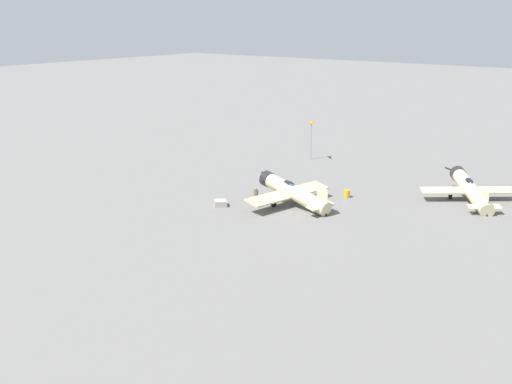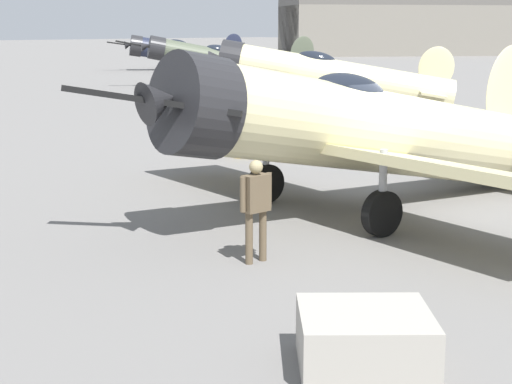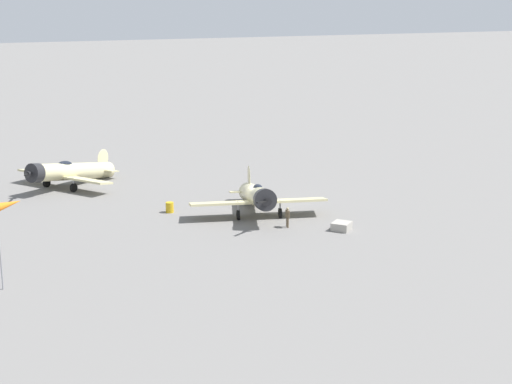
{
  "view_description": "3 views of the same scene",
  "coord_description": "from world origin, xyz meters",
  "views": [
    {
      "loc": [
        -53.51,
        -35.71,
        19.92
      ],
      "look_at": [
        -0.98,
        4.56,
        1.1
      ],
      "focal_mm": 43.9,
      "sensor_mm": 36.0,
      "label": 1
    },
    {
      "loc": [
        -9.53,
        13.2,
        3.54
      ],
      "look_at": [
        -0.98,
        4.56,
        1.1
      ],
      "focal_mm": 57.67,
      "sensor_mm": 36.0,
      "label": 2
    },
    {
      "loc": [
        21.75,
        62.32,
        18.68
      ],
      "look_at": [
        0.0,
        0.0,
        1.8
      ],
      "focal_mm": 58.82,
      "sensor_mm": 36.0,
      "label": 3
    }
  ],
  "objects": [
    {
      "name": "ground_plane",
      "position": [
        0.0,
        0.0,
        0.0
      ],
      "size": [
        400.0,
        400.0,
        0.0
      ],
      "primitive_type": "plane",
      "color": "slate"
    },
    {
      "name": "airplane_foreground",
      "position": [
        0.09,
        0.5,
        1.56
      ],
      "size": [
        11.19,
        10.7,
        3.36
      ],
      "rotation": [
        0.0,
        0.0,
        7.68
      ],
      "color": "beige",
      "rests_on": "ground_plane"
    },
    {
      "name": "airplane_mid_apron",
      "position": [
        13.26,
        -14.17,
        1.41
      ],
      "size": [
        9.34,
        9.4,
        3.25
      ],
      "rotation": [
        0.0,
        0.0,
        6.96
      ],
      "color": "beige",
      "rests_on": "ground_plane"
    },
    {
      "name": "ground_crew_mechanic",
      "position": [
        -0.98,
        4.56,
        0.96
      ],
      "size": [
        0.24,
        0.62,
        1.59
      ],
      "rotation": [
        0.0,
        0.0,
        6.23
      ],
      "color": "brown",
      "rests_on": "ground_plane"
    },
    {
      "name": "equipment_crate",
      "position": [
        -4.62,
        6.61,
        0.31
      ],
      "size": [
        1.89,
        1.89,
        0.63
      ],
      "rotation": [
        0.0,
        0.0,
        2.36
      ],
      "color": "#9E998E",
      "rests_on": "ground_plane"
    },
    {
      "name": "fuel_drum",
      "position": [
        6.6,
        -2.59,
        0.43
      ],
      "size": [
        0.69,
        0.69,
        0.86
      ],
      "color": "gold",
      "rests_on": "ground_plane"
    },
    {
      "name": "windsock_mast",
      "position": [
        19.8,
        10.6,
        5.03
      ],
      "size": [
        1.85,
        1.65,
        5.52
      ],
      "color": "gray",
      "rests_on": "ground_plane"
    }
  ]
}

